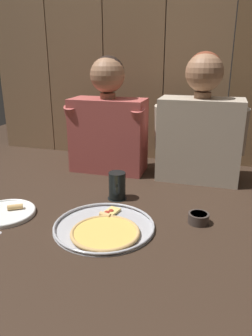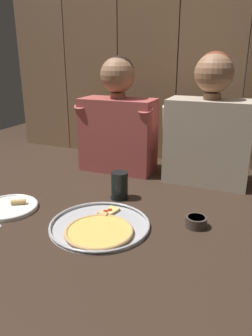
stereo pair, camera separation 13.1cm
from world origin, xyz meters
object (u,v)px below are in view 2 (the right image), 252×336
object	(u,v)px
pizza_tray	(100,227)
dipping_bowl	(196,221)
drinking_glass	(120,186)
diner_left	(118,121)
dinner_plate	(9,207)
diner_right	(209,127)

from	to	relation	value
pizza_tray	dipping_bowl	bearing A→B (deg)	25.59
drinking_glass	diner_left	xyz separation A→B (m)	(-0.16, 0.36, 0.22)
dinner_plate	dipping_bowl	bearing A→B (deg)	11.37
pizza_tray	drinking_glass	xyz separation A→B (m)	(-0.04, 0.28, 0.05)
pizza_tray	dipping_bowl	size ratio (longest dim) A/B	4.74
pizza_tray	drinking_glass	size ratio (longest dim) A/B	3.06
dipping_bowl	diner_left	size ratio (longest dim) A/B	0.13
dipping_bowl	drinking_glass	bearing A→B (deg)	160.84
diner_right	dipping_bowl	bearing A→B (deg)	-84.48
dinner_plate	pizza_tray	bearing A→B (deg)	-0.62
diner_right	drinking_glass	bearing A→B (deg)	-132.07
pizza_tray	dinner_plate	xyz separation A→B (m)	(-0.43, 0.00, -0.00)
pizza_tray	diner_left	world-z (taller)	diner_left
diner_left	dinner_plate	bearing A→B (deg)	-109.30
drinking_glass	diner_left	world-z (taller)	diner_left
dipping_bowl	diner_left	world-z (taller)	diner_left
diner_right	dinner_plate	bearing A→B (deg)	-138.04
dinner_plate	diner_left	size ratio (longest dim) A/B	0.39
dipping_bowl	diner_left	distance (m)	0.76
dipping_bowl	diner_left	xyz separation A→B (m)	(-0.53, 0.49, 0.26)
pizza_tray	diner_left	xyz separation A→B (m)	(-0.21, 0.64, 0.27)
dinner_plate	diner_left	distance (m)	0.73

